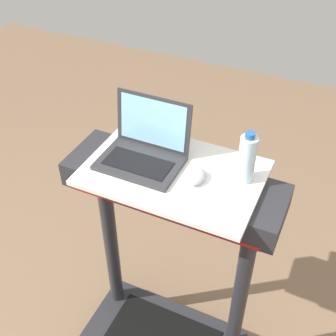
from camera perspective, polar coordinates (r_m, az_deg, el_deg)
desk_board at (r=1.70m, az=0.71°, el=-0.59°), size 0.69×0.46×0.02m
laptop at (r=1.73m, az=-3.14°, el=2.48°), size 0.32×0.25×0.24m
computer_mouse at (r=1.64m, az=3.88°, el=-1.17°), size 0.06×0.10×0.03m
water_bottle at (r=1.62m, az=10.32°, el=1.23°), size 0.07×0.07×0.21m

